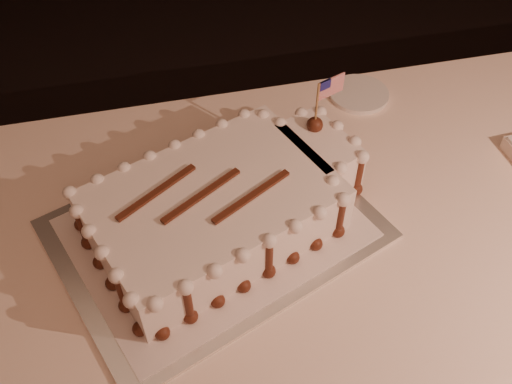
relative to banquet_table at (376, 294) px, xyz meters
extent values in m
cube|color=#FFDCC5|center=(0.00, 0.00, 0.00)|extent=(2.40, 0.80, 0.75)
cube|color=silver|center=(-0.39, 0.00, 0.38)|extent=(0.68, 0.60, 0.01)
cube|color=silver|center=(-0.39, 0.00, 0.38)|extent=(0.61, 0.54, 0.00)
cube|color=white|center=(-0.39, 0.00, 0.44)|extent=(0.50, 0.42, 0.10)
cube|color=white|center=(-0.16, 0.09, 0.44)|extent=(0.15, 0.19, 0.10)
sphere|color=#572515|center=(-0.51, -0.20, 0.39)|extent=(0.03, 0.03, 0.03)
sphere|color=#572515|center=(-0.46, -0.18, 0.39)|extent=(0.03, 0.03, 0.03)
sphere|color=#572515|center=(-0.41, -0.16, 0.39)|extent=(0.03, 0.03, 0.03)
sphere|color=#572515|center=(-0.36, -0.14, 0.39)|extent=(0.03, 0.03, 0.03)
sphere|color=#572515|center=(-0.31, -0.12, 0.39)|extent=(0.03, 0.03, 0.03)
sphere|color=#572515|center=(-0.26, -0.11, 0.39)|extent=(0.03, 0.03, 0.03)
sphere|color=#572515|center=(-0.22, -0.09, 0.39)|extent=(0.03, 0.03, 0.03)
sphere|color=#572515|center=(-0.17, -0.07, 0.39)|extent=(0.03, 0.03, 0.03)
sphere|color=#572515|center=(-0.17, -0.02, 0.39)|extent=(0.03, 0.03, 0.03)
sphere|color=#572515|center=(-0.15, 0.01, 0.39)|extent=(0.03, 0.03, 0.03)
sphere|color=#572515|center=(-0.10, 0.03, 0.39)|extent=(0.03, 0.03, 0.03)
sphere|color=#572515|center=(-0.10, 0.07, 0.39)|extent=(0.03, 0.03, 0.03)
sphere|color=#572515|center=(-0.12, 0.12, 0.39)|extent=(0.03, 0.03, 0.03)
sphere|color=#572515|center=(-0.14, 0.16, 0.39)|extent=(0.03, 0.03, 0.03)
sphere|color=#572515|center=(-0.18, 0.17, 0.39)|extent=(0.03, 0.03, 0.03)
sphere|color=#572515|center=(-0.22, 0.15, 0.39)|extent=(0.03, 0.03, 0.03)
sphere|color=#572515|center=(-0.25, 0.18, 0.39)|extent=(0.03, 0.03, 0.03)
sphere|color=#572515|center=(-0.29, 0.19, 0.39)|extent=(0.03, 0.03, 0.03)
sphere|color=#572515|center=(-0.34, 0.17, 0.39)|extent=(0.03, 0.03, 0.03)
sphere|color=#572515|center=(-0.39, 0.15, 0.39)|extent=(0.03, 0.03, 0.03)
sphere|color=#572515|center=(-0.44, 0.13, 0.39)|extent=(0.03, 0.03, 0.03)
sphere|color=#572515|center=(-0.48, 0.11, 0.39)|extent=(0.03, 0.03, 0.03)
sphere|color=#572515|center=(-0.53, 0.09, 0.39)|extent=(0.03, 0.03, 0.03)
sphere|color=#572515|center=(-0.58, 0.08, 0.39)|extent=(0.03, 0.03, 0.03)
sphere|color=#572515|center=(-0.63, 0.06, 0.39)|extent=(0.03, 0.03, 0.03)
sphere|color=#572515|center=(-0.62, 0.01, 0.39)|extent=(0.03, 0.03, 0.03)
sphere|color=#572515|center=(-0.60, -0.04, 0.39)|extent=(0.03, 0.03, 0.03)
sphere|color=#572515|center=(-0.58, -0.09, 0.39)|extent=(0.03, 0.03, 0.03)
sphere|color=#572515|center=(-0.56, -0.14, 0.39)|extent=(0.03, 0.03, 0.03)
sphere|color=#572515|center=(-0.54, -0.19, 0.39)|extent=(0.03, 0.03, 0.03)
sphere|color=white|center=(-0.51, -0.20, 0.48)|extent=(0.03, 0.03, 0.03)
sphere|color=white|center=(-0.46, -0.18, 0.48)|extent=(0.03, 0.03, 0.03)
sphere|color=white|center=(-0.41, -0.16, 0.48)|extent=(0.03, 0.03, 0.03)
sphere|color=white|center=(-0.36, -0.14, 0.48)|extent=(0.03, 0.03, 0.03)
sphere|color=white|center=(-0.31, -0.12, 0.48)|extent=(0.03, 0.03, 0.03)
sphere|color=white|center=(-0.26, -0.11, 0.48)|extent=(0.03, 0.03, 0.03)
sphere|color=white|center=(-0.22, -0.09, 0.48)|extent=(0.03, 0.03, 0.03)
sphere|color=white|center=(-0.17, -0.07, 0.48)|extent=(0.03, 0.03, 0.03)
sphere|color=white|center=(-0.17, -0.02, 0.48)|extent=(0.03, 0.03, 0.03)
sphere|color=white|center=(-0.15, 0.01, 0.48)|extent=(0.03, 0.03, 0.03)
sphere|color=white|center=(-0.10, 0.03, 0.48)|extent=(0.03, 0.03, 0.03)
sphere|color=white|center=(-0.10, 0.07, 0.48)|extent=(0.03, 0.03, 0.03)
sphere|color=white|center=(-0.12, 0.12, 0.48)|extent=(0.03, 0.03, 0.03)
sphere|color=white|center=(-0.14, 0.16, 0.48)|extent=(0.03, 0.03, 0.03)
sphere|color=white|center=(-0.18, 0.17, 0.48)|extent=(0.03, 0.03, 0.03)
sphere|color=white|center=(-0.22, 0.15, 0.48)|extent=(0.03, 0.03, 0.03)
sphere|color=white|center=(-0.25, 0.18, 0.48)|extent=(0.03, 0.03, 0.03)
sphere|color=white|center=(-0.29, 0.19, 0.48)|extent=(0.03, 0.03, 0.03)
sphere|color=white|center=(-0.34, 0.17, 0.48)|extent=(0.03, 0.03, 0.03)
sphere|color=white|center=(-0.39, 0.15, 0.48)|extent=(0.03, 0.03, 0.03)
sphere|color=white|center=(-0.44, 0.13, 0.48)|extent=(0.03, 0.03, 0.03)
sphere|color=white|center=(-0.48, 0.11, 0.48)|extent=(0.03, 0.03, 0.03)
sphere|color=white|center=(-0.53, 0.09, 0.48)|extent=(0.03, 0.03, 0.03)
sphere|color=white|center=(-0.58, 0.08, 0.48)|extent=(0.03, 0.03, 0.03)
sphere|color=white|center=(-0.63, 0.06, 0.48)|extent=(0.03, 0.03, 0.03)
sphere|color=white|center=(-0.62, 0.01, 0.48)|extent=(0.03, 0.03, 0.03)
sphere|color=white|center=(-0.60, -0.04, 0.48)|extent=(0.03, 0.03, 0.03)
sphere|color=white|center=(-0.58, -0.09, 0.48)|extent=(0.03, 0.03, 0.03)
sphere|color=white|center=(-0.56, -0.14, 0.48)|extent=(0.03, 0.03, 0.03)
sphere|color=white|center=(-0.54, -0.19, 0.48)|extent=(0.03, 0.03, 0.03)
cylinder|color=#572515|center=(-0.46, -0.18, 0.44)|extent=(0.01, 0.01, 0.09)
sphere|color=#572515|center=(-0.46, -0.18, 0.40)|extent=(0.02, 0.02, 0.02)
cylinder|color=#572515|center=(-0.31, -0.12, 0.44)|extent=(0.01, 0.01, 0.09)
sphere|color=#572515|center=(-0.31, -0.12, 0.40)|extent=(0.02, 0.02, 0.02)
cylinder|color=#572515|center=(-0.17, -0.07, 0.44)|extent=(0.01, 0.01, 0.09)
sphere|color=#572515|center=(-0.17, -0.07, 0.40)|extent=(0.02, 0.02, 0.02)
cylinder|color=#572515|center=(-0.10, 0.03, 0.44)|extent=(0.01, 0.01, 0.09)
sphere|color=#572515|center=(-0.10, 0.03, 0.40)|extent=(0.02, 0.02, 0.02)
cylinder|color=#572515|center=(-0.14, 0.16, 0.44)|extent=(0.01, 0.01, 0.09)
sphere|color=#572515|center=(-0.14, 0.16, 0.40)|extent=(0.02, 0.02, 0.02)
cylinder|color=#572515|center=(-0.25, 0.18, 0.44)|extent=(0.01, 0.01, 0.09)
sphere|color=#572515|center=(-0.25, 0.18, 0.40)|extent=(0.02, 0.02, 0.02)
cylinder|color=#572515|center=(-0.39, 0.15, 0.44)|extent=(0.01, 0.01, 0.09)
sphere|color=#572515|center=(-0.39, 0.15, 0.40)|extent=(0.02, 0.02, 0.02)
cylinder|color=#572515|center=(-0.53, 0.09, 0.44)|extent=(0.01, 0.01, 0.09)
sphere|color=#572515|center=(-0.53, 0.09, 0.40)|extent=(0.02, 0.02, 0.02)
cylinder|color=#572515|center=(-0.62, 0.01, 0.44)|extent=(0.01, 0.01, 0.09)
sphere|color=#572515|center=(-0.62, 0.01, 0.40)|extent=(0.02, 0.02, 0.02)
cylinder|color=#572515|center=(-0.56, -0.14, 0.44)|extent=(0.01, 0.01, 0.09)
sphere|color=#572515|center=(-0.56, -0.14, 0.40)|extent=(0.02, 0.02, 0.02)
cube|color=#572515|center=(-0.48, 0.02, 0.49)|extent=(0.15, 0.10, 0.01)
cube|color=#572515|center=(-0.41, -0.01, 0.49)|extent=(0.15, 0.10, 0.01)
cube|color=#572515|center=(-0.32, -0.03, 0.49)|extent=(0.16, 0.09, 0.01)
sphere|color=#572515|center=(-0.16, 0.12, 0.49)|extent=(0.03, 0.03, 0.03)
cylinder|color=#A67747|center=(-0.16, 0.12, 0.53)|extent=(0.00, 0.00, 0.12)
cube|color=red|center=(-0.13, 0.13, 0.57)|extent=(0.06, 0.02, 0.04)
cube|color=navy|center=(-0.15, 0.12, 0.58)|extent=(0.02, 0.01, 0.02)
cylinder|color=silver|center=(0.02, 0.32, 0.38)|extent=(0.14, 0.14, 0.01)
camera|label=1|loc=(-0.46, -0.66, 1.24)|focal=40.00mm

